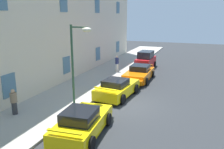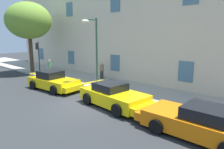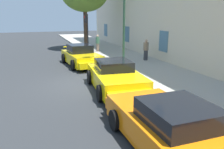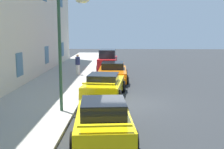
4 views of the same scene
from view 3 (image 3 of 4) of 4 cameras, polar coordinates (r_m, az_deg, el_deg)
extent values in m
plane|color=#2B2D30|center=(12.01, -7.08, -2.40)|extent=(80.00, 80.00, 0.00)
cube|color=#A8A399|center=(13.69, 12.06, -0.19)|extent=(60.00, 4.41, 0.14)
cube|color=slate|center=(29.78, -1.58, 10.96)|extent=(1.10, 0.06, 1.50)
cube|color=slate|center=(23.42, 3.68, 9.95)|extent=(1.10, 0.06, 1.50)
cube|color=slate|center=(17.40, 12.63, 8.02)|extent=(1.10, 0.06, 1.50)
cube|color=yellow|center=(16.49, -7.60, 4.16)|extent=(4.35, 2.26, 0.70)
cube|color=black|center=(16.69, -7.99, 6.44)|extent=(1.81, 1.66, 0.55)
cube|color=yellow|center=(14.78, -5.45, 2.67)|extent=(1.41, 1.85, 0.38)
cube|color=yellow|center=(18.24, -9.48, 6.90)|extent=(0.30, 1.62, 0.06)
cylinder|color=black|center=(15.63, -2.82, 2.97)|extent=(0.70, 0.30, 0.69)
cylinder|color=black|center=(15.05, -9.55, 2.33)|extent=(0.70, 0.30, 0.69)
cylinder|color=black|center=(18.03, -5.93, 4.48)|extent=(0.70, 0.30, 0.69)
cylinder|color=black|center=(17.53, -11.82, 3.95)|extent=(0.70, 0.30, 0.69)
cube|color=yellow|center=(10.86, 0.80, -1.05)|extent=(4.38, 2.34, 0.73)
cube|color=black|center=(11.02, 0.38, 2.36)|extent=(1.82, 1.72, 0.45)
cube|color=yellow|center=(9.20, 3.86, -4.62)|extent=(1.42, 1.92, 0.40)
cube|color=yellow|center=(12.56, -1.53, 3.85)|extent=(0.31, 1.68, 0.06)
cylinder|color=black|center=(10.05, 8.23, -3.71)|extent=(0.73, 0.30, 0.71)
cylinder|color=black|center=(9.49, -2.87, -4.69)|extent=(0.73, 0.30, 0.71)
cylinder|color=black|center=(12.40, 3.60, -0.06)|extent=(0.73, 0.30, 0.71)
cylinder|color=black|center=(11.95, -5.43, -0.66)|extent=(0.73, 0.30, 0.71)
cube|color=orange|center=(6.49, 14.07, -13.07)|extent=(4.50, 2.05, 0.71)
cube|color=black|center=(5.99, 16.22, -9.28)|extent=(1.80, 1.63, 0.49)
cube|color=orange|center=(8.07, 6.22, -7.72)|extent=(1.35, 1.87, 0.39)
cylinder|color=black|center=(7.25, 0.87, -11.24)|extent=(0.65, 0.24, 0.65)
cylinder|color=black|center=(8.13, 14.56, -8.77)|extent=(0.65, 0.24, 0.65)
cylinder|color=#473323|center=(24.32, -6.57, 11.55)|extent=(0.40, 0.40, 4.19)
cylinder|color=black|center=(22.05, -6.02, 10.22)|extent=(0.10, 0.10, 3.39)
cube|color=black|center=(21.96, -6.47, 13.45)|extent=(0.22, 0.20, 0.66)
sphere|color=red|center=(21.93, -6.78, 13.99)|extent=(0.12, 0.12, 0.12)
sphere|color=black|center=(21.93, -6.76, 13.44)|extent=(0.12, 0.12, 0.12)
sphere|color=black|center=(21.94, -6.74, 12.89)|extent=(0.12, 0.12, 0.12)
cylinder|color=#2D5138|center=(14.22, 2.97, 11.67)|extent=(0.14, 0.14, 5.25)
cylinder|color=#333338|center=(17.69, 8.35, 4.78)|extent=(0.34, 0.34, 0.75)
cylinder|color=#8C7259|center=(17.59, 8.43, 6.91)|extent=(0.43, 0.43, 0.58)
sphere|color=tan|center=(17.54, 8.48, 8.24)|extent=(0.22, 0.22, 0.22)
cylinder|color=#8C7259|center=(21.82, -3.56, 6.74)|extent=(0.34, 0.34, 0.75)
cylinder|color=#4C7F59|center=(21.74, -3.59, 8.48)|extent=(0.42, 0.42, 0.58)
sphere|color=tan|center=(21.70, -3.61, 9.55)|extent=(0.22, 0.22, 0.22)
camera|label=1|loc=(25.69, -25.33, 18.68)|focal=37.45mm
camera|label=2|loc=(5.52, -90.46, 7.93)|focal=32.88mm
camera|label=4|loc=(25.80, -14.01, 15.07)|focal=45.32mm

